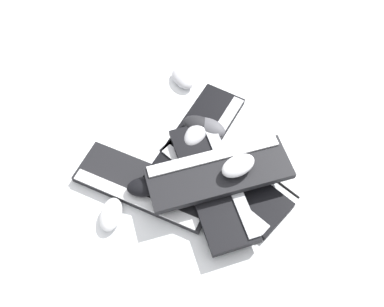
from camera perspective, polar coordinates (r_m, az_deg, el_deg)
name	(u,v)px	position (r m, az deg, el deg)	size (l,w,h in m)	color
ground_plane	(203,146)	(1.44, 1.45, 1.00)	(3.20, 3.20, 0.00)	white
keyboard_0	(144,186)	(1.36, -6.44, -4.39)	(0.44, 0.39, 0.03)	black
keyboard_1	(224,178)	(1.37, 4.32, -3.31)	(0.37, 0.45, 0.03)	black
keyboard_2	(197,138)	(1.44, 0.72, 2.04)	(0.41, 0.43, 0.03)	black
keyboard_3	(213,183)	(1.32, 2.84, -3.90)	(0.19, 0.45, 0.03)	black
keyboard_4	(219,172)	(1.31, 3.60, -2.53)	(0.45, 0.17, 0.03)	black
mouse_0	(210,128)	(1.42, 2.39, 3.47)	(0.11, 0.07, 0.04)	#4C4C51
mouse_1	(200,125)	(1.43, 1.08, 3.87)	(0.11, 0.07, 0.04)	black
mouse_2	(183,78)	(1.59, -1.27, 10.02)	(0.11, 0.07, 0.04)	#B7B7BC
mouse_3	(196,134)	(1.41, 0.55, 2.62)	(0.11, 0.07, 0.04)	#B7B7BC
mouse_4	(238,166)	(1.28, 6.18, -1.61)	(0.11, 0.07, 0.04)	silver
mouse_5	(111,214)	(1.33, -10.75, -7.97)	(0.11, 0.07, 0.04)	silver
mouse_6	(145,187)	(1.32, -6.31, -4.41)	(0.11, 0.07, 0.04)	black
cable_0	(208,167)	(1.39, 2.12, -1.84)	(0.57, 0.25, 0.01)	black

